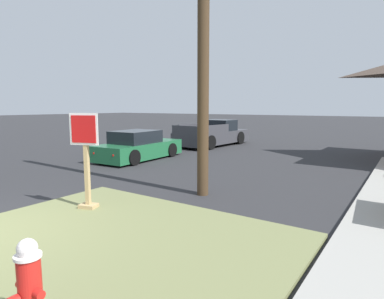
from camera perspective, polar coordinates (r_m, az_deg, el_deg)
grass_corner_patch at (r=5.61m, az=-15.86°, el=-16.17°), size 5.85×5.03×0.08m
fire_hydrant at (r=3.68m, az=-26.74°, el=-21.31°), size 0.38×0.34×0.97m
stop_sign at (r=7.27m, az=-18.17°, el=-2.43°), size 0.64×0.38×2.06m
manhole_cover at (r=8.04m, az=-21.54°, el=-9.29°), size 0.70×0.70×0.02m
parked_sedan_green at (r=14.09m, az=-9.49°, el=0.47°), size 2.01×4.22×1.25m
pickup_truck_charcoal at (r=18.94m, az=3.83°, el=2.60°), size 2.28×5.34×1.48m
utility_pole at (r=8.46m, az=2.04°, el=23.31°), size 1.69×0.29×8.73m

